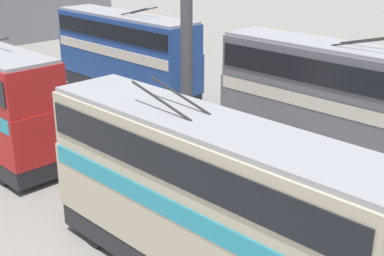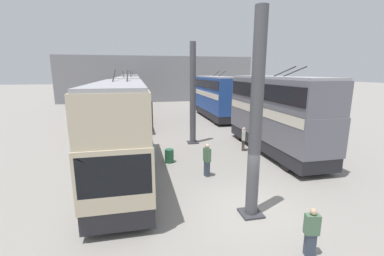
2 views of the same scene
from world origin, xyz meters
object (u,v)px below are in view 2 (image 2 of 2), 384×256
object	(u,v)px
person_by_left_row	(243,138)
person_aisle_midway	(207,159)
person_aisle_foreground	(311,231)
bus_right_mid	(129,99)
bus_left_far	(215,95)
bus_left_near	(275,110)
bus_right_near	(122,125)
oil_drum	(169,156)
bus_right_far	(131,90)

from	to	relation	value
person_by_left_row	person_aisle_midway	bearing A→B (deg)	-109.78
person_aisle_foreground	bus_right_mid	bearing A→B (deg)	-152.13
bus_left_far	person_by_left_row	bearing A→B (deg)	171.62
bus_left_near	bus_left_far	xyz separation A→B (m)	(13.70, 0.00, -0.12)
person_aisle_foreground	person_by_left_row	size ratio (longest dim) A/B	0.93
bus_left_far	person_by_left_row	xyz separation A→B (m)	(-12.98, 1.91, -1.95)
person_aisle_midway	person_aisle_foreground	bearing A→B (deg)	-97.21
bus_right_near	person_aisle_midway	xyz separation A→B (m)	(-0.82, -4.29, -1.89)
bus_right_mid	person_by_left_row	bearing A→B (deg)	-142.61
bus_left_near	oil_drum	xyz separation A→B (m)	(-0.62, 7.37, -2.55)
bus_left_near	person_aisle_midway	size ratio (longest dim) A/B	5.55
bus_left_far	person_aisle_midway	world-z (taller)	bus_left_far
person_aisle_midway	oil_drum	world-z (taller)	person_aisle_midway
bus_left_near	oil_drum	bearing A→B (deg)	94.79
bus_left_far	oil_drum	bearing A→B (deg)	152.78
bus_left_near	person_by_left_row	distance (m)	2.91
person_by_left_row	person_aisle_midway	size ratio (longest dim) A/B	0.93
bus_right_far	bus_left_near	bearing A→B (deg)	-156.85
bus_left_far	bus_right_near	size ratio (longest dim) A/B	0.95
bus_left_near	person_aisle_foreground	size ratio (longest dim) A/B	6.39
oil_drum	bus_left_near	bearing A→B (deg)	-85.21
bus_left_near	bus_right_near	xyz separation A→B (m)	(-2.36, 9.96, -0.12)
bus_right_near	bus_right_mid	distance (m)	13.61
bus_left_near	bus_left_far	world-z (taller)	bus_left_near
bus_right_far	person_by_left_row	size ratio (longest dim) A/B	5.56
bus_right_mid	person_by_left_row	world-z (taller)	bus_right_mid
bus_right_near	person_aisle_foreground	bearing A→B (deg)	-142.11
oil_drum	bus_right_near	bearing A→B (deg)	123.93
bus_right_mid	bus_right_near	bearing A→B (deg)	180.00
bus_right_near	bus_right_far	bearing A→B (deg)	-0.00
person_aisle_foreground	person_aisle_midway	distance (m)	6.70
person_aisle_foreground	person_by_left_row	distance (m)	10.70
bus_left_far	bus_right_mid	world-z (taller)	bus_left_far
bus_right_mid	bus_left_far	bearing A→B (deg)	-76.14
bus_left_near	person_by_left_row	xyz separation A→B (m)	(0.72, 1.91, -2.07)
bus_left_near	person_aisle_midway	distance (m)	6.80
bus_left_near	person_aisle_midway	world-z (taller)	bus_left_near
bus_left_near	person_aisle_midway	bearing A→B (deg)	119.30
bus_right_near	person_by_left_row	distance (m)	8.84
bus_right_near	bus_right_far	distance (m)	25.65
bus_left_far	bus_right_far	xyz separation A→B (m)	(9.59, 9.96, 0.04)
bus_right_mid	person_aisle_foreground	xyz separation A→B (m)	(-20.97, -5.73, -2.00)
bus_right_far	person_aisle_foreground	bearing A→B (deg)	-170.16
bus_right_near	bus_right_far	size ratio (longest dim) A/B	1.17
bus_right_far	oil_drum	size ratio (longest dim) A/B	11.20
person_aisle_midway	bus_left_near	bearing A→B (deg)	9.72
bus_left_near	person_by_left_row	size ratio (longest dim) A/B	5.94
oil_drum	bus_left_far	bearing A→B (deg)	-27.22
bus_right_mid	oil_drum	xyz separation A→B (m)	(-11.86, -2.59, -2.40)
bus_right_far	bus_left_far	bearing A→B (deg)	-133.91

